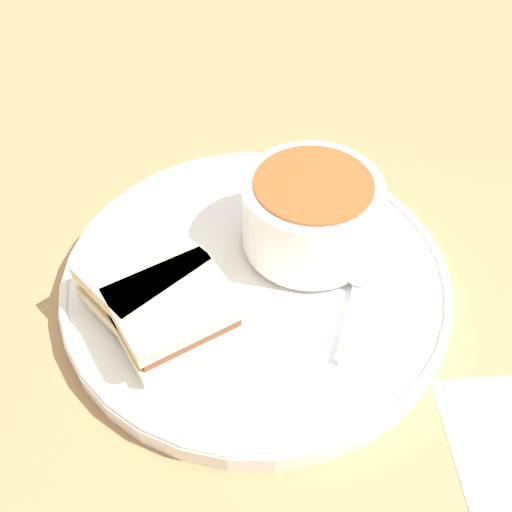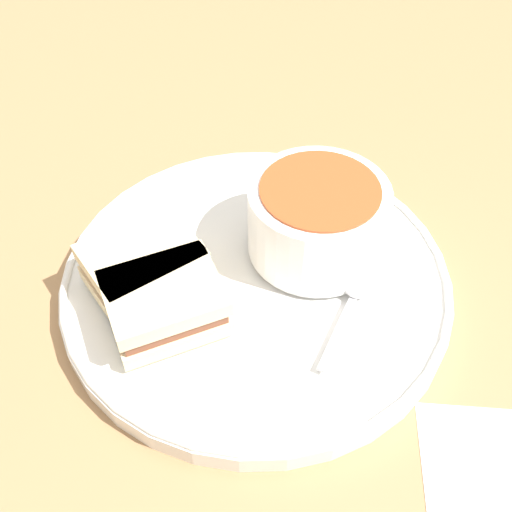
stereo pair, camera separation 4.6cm
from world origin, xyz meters
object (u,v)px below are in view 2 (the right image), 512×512
Objects in this scene: sandwich_half_near at (143,265)px; sandwich_half_far at (165,303)px; soup_bowl at (317,219)px; spoon at (357,289)px.

sandwich_half_near is 0.04m from sandwich_half_far.
sandwich_half_near and sandwich_half_far have the same top height.
soup_bowl is 0.06m from spoon.
sandwich_half_near is (-0.16, -0.00, 0.01)m from spoon.
soup_bowl is 1.07× the size of sandwich_half_far.
spoon is at bearing -54.56° from soup_bowl.
soup_bowl is 1.05× the size of sandwich_half_near.
sandwich_half_near is at bearing 123.37° from sandwich_half_far.
spoon is 0.99× the size of sandwich_half_far.
sandwich_half_near is at bearing -160.45° from soup_bowl.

